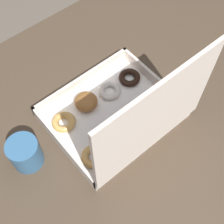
# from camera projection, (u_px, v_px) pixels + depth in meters

# --- Properties ---
(ground_plane) EXTENTS (8.00, 8.00, 0.00)m
(ground_plane) POSITION_uv_depth(u_px,v_px,m) (118.00, 186.00, 1.49)
(ground_plane) COLOR #6B6054
(dining_table) EXTENTS (1.26, 0.79, 0.75)m
(dining_table) POSITION_uv_depth(u_px,v_px,m) (122.00, 118.00, 0.93)
(dining_table) COLOR #4C3D2D
(dining_table) RESTS_ON ground_plane
(donut_box) EXTENTS (0.31, 0.27, 0.29)m
(donut_box) POSITION_uv_depth(u_px,v_px,m) (123.00, 114.00, 0.75)
(donut_box) COLOR white
(donut_box) RESTS_ON dining_table
(coffee_mug) EXTENTS (0.07, 0.07, 0.08)m
(coffee_mug) POSITION_uv_depth(u_px,v_px,m) (25.00, 153.00, 0.72)
(coffee_mug) COLOR teal
(coffee_mug) RESTS_ON dining_table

